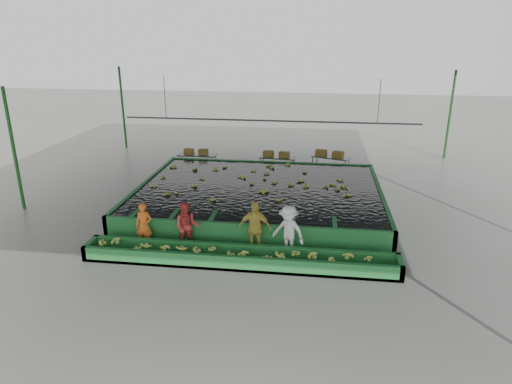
# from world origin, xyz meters

# --- Properties ---
(ground) EXTENTS (80.00, 80.00, 0.00)m
(ground) POSITION_xyz_m (0.00, 0.00, 0.00)
(ground) COLOR slate
(ground) RESTS_ON ground
(shed_roof) EXTENTS (20.00, 22.00, 0.04)m
(shed_roof) POSITION_xyz_m (0.00, 0.00, 5.00)
(shed_roof) COLOR gray
(shed_roof) RESTS_ON shed_posts
(shed_posts) EXTENTS (20.00, 22.00, 5.00)m
(shed_posts) POSITION_xyz_m (0.00, 0.00, 2.50)
(shed_posts) COLOR #1F591E
(shed_posts) RESTS_ON ground
(flotation_tank) EXTENTS (10.00, 8.00, 0.90)m
(flotation_tank) POSITION_xyz_m (0.00, 1.50, 0.45)
(flotation_tank) COLOR #206F30
(flotation_tank) RESTS_ON ground
(tank_water) EXTENTS (9.70, 7.70, 0.00)m
(tank_water) POSITION_xyz_m (0.00, 1.50, 0.85)
(tank_water) COLOR black
(tank_water) RESTS_ON flotation_tank
(sorting_trough) EXTENTS (10.00, 1.00, 0.50)m
(sorting_trough) POSITION_xyz_m (0.00, -3.60, 0.25)
(sorting_trough) COLOR #206F30
(sorting_trough) RESTS_ON ground
(cableway_rail) EXTENTS (0.08, 0.08, 14.00)m
(cableway_rail) POSITION_xyz_m (0.00, 5.00, 3.00)
(cableway_rail) COLOR #59605B
(cableway_rail) RESTS_ON shed_roof
(rail_hanger_left) EXTENTS (0.04, 0.04, 2.00)m
(rail_hanger_left) POSITION_xyz_m (-5.00, 5.00, 4.00)
(rail_hanger_left) COLOR #59605B
(rail_hanger_left) RESTS_ON shed_roof
(rail_hanger_right) EXTENTS (0.04, 0.04, 2.00)m
(rail_hanger_right) POSITION_xyz_m (5.00, 5.00, 4.00)
(rail_hanger_right) COLOR #59605B
(rail_hanger_right) RESTS_ON shed_roof
(worker_a) EXTENTS (0.59, 0.40, 1.59)m
(worker_a) POSITION_xyz_m (-3.37, -2.80, 0.80)
(worker_a) COLOR orange
(worker_a) RESTS_ON ground
(worker_b) EXTENTS (0.88, 0.72, 1.68)m
(worker_b) POSITION_xyz_m (-1.88, -2.80, 0.84)
(worker_b) COLOR #CB3935
(worker_b) RESTS_ON ground
(worker_c) EXTENTS (1.09, 0.47, 1.84)m
(worker_c) POSITION_xyz_m (0.40, -2.80, 0.92)
(worker_c) COLOR gold
(worker_c) RESTS_ON ground
(worker_d) EXTENTS (1.30, 1.06, 1.74)m
(worker_d) POSITION_xyz_m (1.50, -2.80, 0.87)
(worker_d) COLOR white
(worker_d) RESTS_ON ground
(packing_table_left) EXTENTS (2.02, 0.82, 0.92)m
(packing_table_left) POSITION_xyz_m (-3.89, 6.26, 0.46)
(packing_table_left) COLOR #59605B
(packing_table_left) RESTS_ON ground
(packing_table_mid) EXTENTS (1.93, 0.94, 0.84)m
(packing_table_mid) POSITION_xyz_m (0.31, 6.55, 0.42)
(packing_table_mid) COLOR #59605B
(packing_table_mid) RESTS_ON ground
(packing_table_right) EXTENTS (2.08, 1.38, 0.88)m
(packing_table_right) POSITION_xyz_m (3.06, 6.86, 0.44)
(packing_table_right) COLOR #59605B
(packing_table_right) RESTS_ON ground
(box_stack_left) EXTENTS (1.27, 0.39, 0.27)m
(box_stack_left) POSITION_xyz_m (-3.93, 6.24, 0.92)
(box_stack_left) COLOR olive
(box_stack_left) RESTS_ON packing_table_left
(box_stack_mid) EXTENTS (1.40, 0.53, 0.29)m
(box_stack_mid) POSITION_xyz_m (0.25, 6.47, 0.85)
(box_stack_mid) COLOR olive
(box_stack_mid) RESTS_ON packing_table_mid
(box_stack_right) EXTENTS (1.49, 0.80, 0.31)m
(box_stack_right) POSITION_xyz_m (2.97, 6.80, 0.88)
(box_stack_right) COLOR olive
(box_stack_right) RESTS_ON packing_table_right
(floating_bananas) EXTENTS (9.41, 6.41, 0.13)m
(floating_bananas) POSITION_xyz_m (0.00, 2.30, 0.85)
(floating_bananas) COLOR #AFC54B
(floating_bananas) RESTS_ON tank_water
(trough_bananas) EXTENTS (8.83, 0.59, 0.12)m
(trough_bananas) POSITION_xyz_m (0.00, -3.60, 0.40)
(trough_bananas) COLOR #AFC54B
(trough_bananas) RESTS_ON sorting_trough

